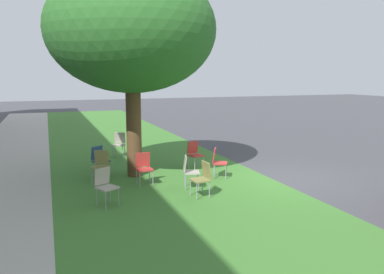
% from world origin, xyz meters
% --- Properties ---
extents(ground, '(80.00, 80.00, 0.00)m').
position_xyz_m(ground, '(0.00, 0.00, 0.00)').
color(ground, '#424247').
extents(grass_verge, '(48.00, 6.00, 0.01)m').
position_xyz_m(grass_verge, '(0.00, 3.20, 0.00)').
color(grass_verge, '#3D752D').
rests_on(grass_verge, ground).
extents(street_tree, '(4.80, 4.80, 6.00)m').
position_xyz_m(street_tree, '(1.84, 3.83, 4.21)').
color(street_tree, brown).
rests_on(street_tree, ground).
extents(chair_0, '(0.45, 0.45, 0.88)m').
position_xyz_m(chair_0, '(-0.77, 2.71, 0.52)').
color(chair_0, olive).
rests_on(chair_0, ground).
extents(chair_1, '(0.55, 0.54, 0.88)m').
position_xyz_m(chair_1, '(4.78, 3.77, 0.52)').
color(chair_1, '#ADA393').
rests_on(chair_1, ground).
extents(chair_2, '(0.52, 0.51, 0.88)m').
position_xyz_m(chair_2, '(2.03, 1.83, 0.52)').
color(chair_2, '#B7332D').
rests_on(chair_2, ground).
extents(chair_3, '(0.55, 0.55, 0.88)m').
position_xyz_m(chair_3, '(1.54, 4.86, 0.52)').
color(chair_3, olive).
rests_on(chair_3, ground).
extents(chair_4, '(0.56, 0.56, 0.88)m').
position_xyz_m(chair_4, '(-0.59, 5.04, 0.52)').
color(chair_4, '#ADA393').
rests_on(chair_4, ground).
extents(chair_5, '(0.58, 0.57, 0.88)m').
position_xyz_m(chair_5, '(2.25, 4.81, 0.52)').
color(chair_5, '#335184').
rests_on(chair_5, ground).
extents(chair_6, '(0.56, 0.57, 0.88)m').
position_xyz_m(chair_6, '(0.74, 1.61, 0.52)').
color(chair_6, '#B7332D').
rests_on(chair_6, ground).
extents(chair_7, '(0.52, 0.52, 0.88)m').
position_xyz_m(chair_7, '(0.01, 2.78, 0.52)').
color(chair_7, '#ADA393').
rests_on(chair_7, ground).
extents(chair_8, '(0.43, 0.43, 0.88)m').
position_xyz_m(chair_8, '(0.80, 3.80, 0.52)').
color(chair_8, '#B7332D').
rests_on(chair_8, ground).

